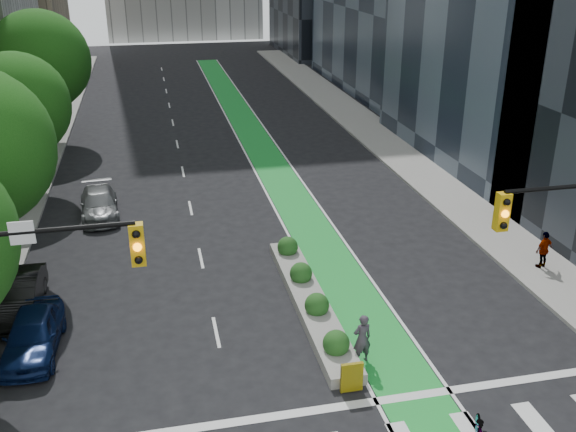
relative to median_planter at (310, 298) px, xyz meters
name	(u,v)px	position (x,y,z in m)	size (l,w,h in m)	color
sidewalk_left	(24,176)	(-13.00, 17.96, -0.30)	(3.60, 90.00, 0.15)	gray
sidewalk_right	(398,151)	(10.60, 17.96, -0.30)	(3.60, 90.00, 0.15)	gray
bike_lane_paint	(255,139)	(1.80, 22.96, -0.37)	(2.20, 70.00, 0.01)	green
tree_midfar	(16,106)	(-12.20, 14.96, 4.57)	(5.60, 5.60, 7.76)	black
tree_far	(40,61)	(-12.20, 24.96, 5.32)	(6.60, 6.60, 9.00)	black
median_planter	(310,298)	(0.00, 0.00, 0.00)	(1.20, 10.26, 1.10)	gray
cyclist	(362,339)	(0.80, -3.79, 0.51)	(0.64, 0.42, 1.77)	#3B353F
parked_car_left_near	(33,334)	(-9.81, -0.92, 0.34)	(1.68, 4.18, 1.42)	#0B1A44
parked_car_left_mid	(19,295)	(-10.70, 1.94, 0.31)	(1.45, 4.17, 1.37)	black
parked_car_left_far	(99,204)	(-8.25, 10.91, 0.28)	(1.82, 4.47, 1.30)	#56595B
pedestrian_far	(544,250)	(10.31, 0.77, 0.59)	(0.95, 0.40, 1.62)	gray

